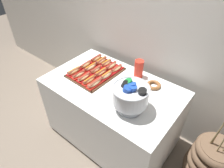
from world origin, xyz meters
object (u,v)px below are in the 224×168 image
(buffet_table, at_px, (112,112))
(hot_dog_5, at_px, (86,65))
(hot_dog_12, at_px, (106,64))
(floor_vase, at_px, (210,162))
(hot_dog_11, at_px, (101,61))
(hot_dog_1, at_px, (79,75))
(hot_dog_7, at_px, (96,70))
(hot_dog_4, at_px, (95,83))
(serving_tray, at_px, (96,73))
(hot_dog_13, at_px, (111,66))
(hot_dog_14, at_px, (117,69))
(punch_bowl, at_px, (131,95))
(hot_dog_9, at_px, (106,76))
(donut, at_px, (154,85))
(cup_stack, at_px, (139,69))
(hot_dog_0, at_px, (74,72))
(hot_dog_3, at_px, (89,80))
(hot_dog_6, at_px, (90,68))
(hot_dog_10, at_px, (96,59))
(hot_dog_2, at_px, (84,77))
(hot_dog_8, at_px, (101,73))

(buffet_table, height_order, hot_dog_5, hot_dog_5)
(buffet_table, distance_m, hot_dog_12, 0.53)
(floor_vase, xyz_separation_m, hot_dog_11, (-1.37, 0.02, 0.58))
(hot_dog_1, bearing_deg, hot_dog_7, 63.91)
(hot_dog_7, bearing_deg, hot_dog_4, -49.38)
(serving_tray, distance_m, hot_dog_7, 0.03)
(hot_dog_13, distance_m, hot_dog_14, 0.08)
(punch_bowl, bearing_deg, hot_dog_9, 154.93)
(hot_dog_7, distance_m, hot_dog_11, 0.18)
(floor_vase, bearing_deg, hot_dog_7, -173.53)
(buffet_table, height_order, hot_dog_9, hot_dog_9)
(floor_vase, xyz_separation_m, hot_dog_13, (-1.22, 0.02, 0.58))
(hot_dog_1, distance_m, donut, 0.75)
(punch_bowl, bearing_deg, hot_dog_1, 176.38)
(hot_dog_7, xyz_separation_m, cup_stack, (0.38, 0.23, 0.06))
(hot_dog_0, bearing_deg, buffet_table, 13.58)
(hot_dog_13, bearing_deg, hot_dog_3, -91.65)
(floor_vase, height_order, hot_dog_13, floor_vase)
(hot_dog_6, xyz_separation_m, hot_dog_11, (0.00, 0.16, 0.00))
(hot_dog_3, bearing_deg, hot_dog_7, 112.79)
(hot_dog_0, xyz_separation_m, hot_dog_4, (0.30, -0.01, -0.00))
(hot_dog_13, distance_m, donut, 0.51)
(buffet_table, relative_size, hot_dog_10, 8.06)
(hot_dog_2, xyz_separation_m, hot_dog_6, (-0.07, 0.17, 0.00))
(hot_dog_3, distance_m, cup_stack, 0.51)
(hot_dog_8, xyz_separation_m, hot_dog_11, (-0.15, 0.17, 0.00))
(hot_dog_0, height_order, hot_dog_2, hot_dog_0)
(hot_dog_7, bearing_deg, hot_dog_12, 88.35)
(buffet_table, xyz_separation_m, hot_dog_12, (-0.27, 0.22, 0.41))
(serving_tray, height_order, donut, donut)
(floor_vase, height_order, serving_tray, floor_vase)
(hot_dog_6, bearing_deg, hot_dog_4, -37.90)
(hot_dog_10, relative_size, hot_dog_14, 1.03)
(hot_dog_6, relative_size, punch_bowl, 0.56)
(hot_dog_2, height_order, hot_dog_6, hot_dog_6)
(serving_tray, distance_m, hot_dog_14, 0.22)
(serving_tray, xyz_separation_m, hot_dog_7, (0.00, 0.00, 0.03))
(hot_dog_1, distance_m, hot_dog_7, 0.18)
(hot_dog_0, bearing_deg, hot_dog_5, 88.35)
(serving_tray, xyz_separation_m, hot_dog_1, (-0.08, -0.16, 0.03))
(hot_dog_2, distance_m, cup_stack, 0.55)
(hot_dog_8, xyz_separation_m, hot_dog_10, (-0.22, 0.17, 0.00))
(buffet_table, bearing_deg, hot_dog_13, 130.98)
(hot_dog_12, bearing_deg, hot_dog_14, -1.65)
(hot_dog_13, bearing_deg, hot_dog_5, -145.40)
(hot_dog_7, bearing_deg, donut, 17.57)
(hot_dog_6, relative_size, donut, 1.23)
(hot_dog_1, bearing_deg, hot_dog_5, 112.79)
(floor_vase, distance_m, hot_dog_3, 1.40)
(punch_bowl, distance_m, donut, 0.42)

